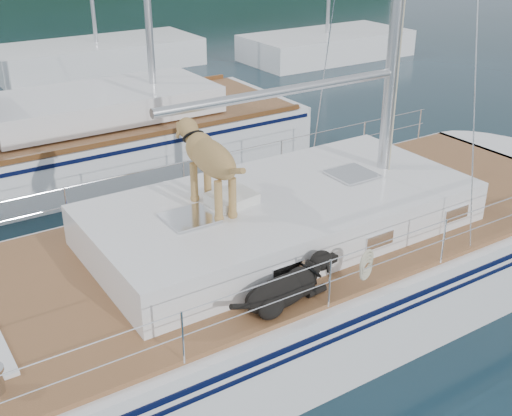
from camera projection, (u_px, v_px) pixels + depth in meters
ground at (234, 325)px, 8.91m from camera, size 120.00×120.00×0.00m
main_sailboat at (239, 282)px, 8.66m from camera, size 12.00×3.80×14.01m
neighbor_sailboat at (57, 149)px, 13.57m from camera, size 11.00×3.50×13.30m
bg_boat_center at (98, 56)px, 22.84m from camera, size 7.20×3.00×11.65m
bg_boat_east at (326, 46)px, 24.49m from camera, size 6.40×3.00×11.65m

